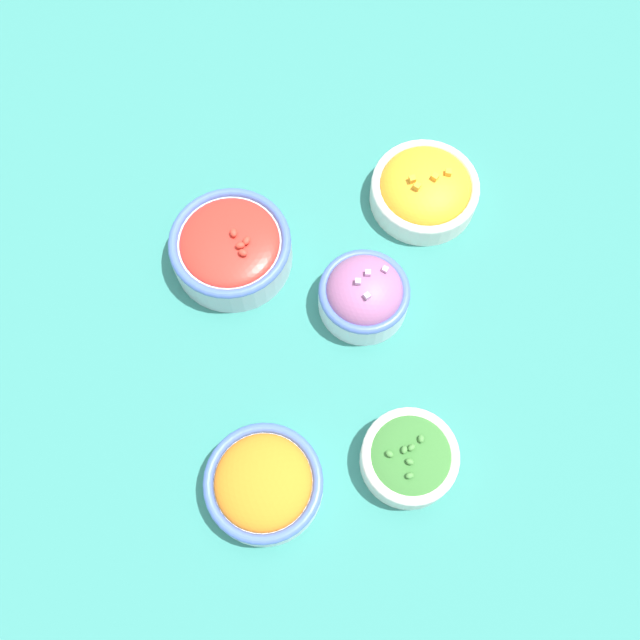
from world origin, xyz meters
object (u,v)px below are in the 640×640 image
object	(u,v)px
bowl_red_onion	(364,294)
bowl_broccoli	(409,457)
bowl_carrots	(264,483)
bowl_cherry_tomatoes	(231,247)
bowl_squash	(425,189)

from	to	relation	value
bowl_red_onion	bowl_broccoli	xyz separation A→B (m)	(-0.19, -0.08, -0.01)
bowl_carrots	bowl_broccoli	size ratio (longest dim) A/B	1.21
bowl_cherry_tomatoes	bowl_broccoli	bearing A→B (deg)	-131.97
bowl_red_onion	bowl_carrots	size ratio (longest dim) A/B	0.84
bowl_cherry_tomatoes	bowl_squash	distance (m)	0.27
bowl_squash	bowl_broccoli	size ratio (longest dim) A/B	1.28
bowl_red_onion	bowl_broccoli	world-z (taller)	bowl_red_onion
bowl_cherry_tomatoes	bowl_broccoli	distance (m)	0.35
bowl_cherry_tomatoes	bowl_red_onion	distance (m)	0.18
bowl_cherry_tomatoes	bowl_squash	world-z (taller)	bowl_cherry_tomatoes
bowl_carrots	bowl_squash	size ratio (longest dim) A/B	0.94
bowl_carrots	bowl_squash	world-z (taller)	bowl_squash
bowl_cherry_tomatoes	bowl_carrots	size ratio (longest dim) A/B	1.14
bowl_cherry_tomatoes	bowl_broccoli	xyz separation A→B (m)	(-0.23, -0.26, -0.01)
bowl_carrots	bowl_squash	xyz separation A→B (m)	(0.42, -0.14, -0.00)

